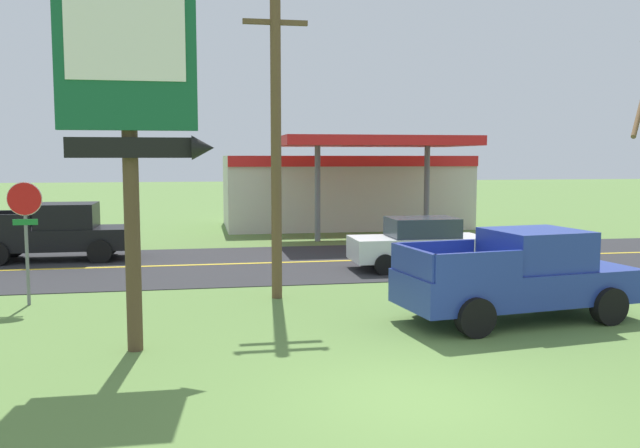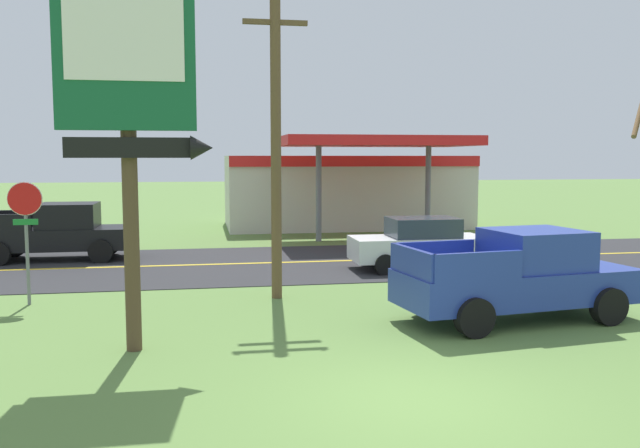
{
  "view_description": "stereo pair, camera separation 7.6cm",
  "coord_description": "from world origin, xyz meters",
  "px_view_note": "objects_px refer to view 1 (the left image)",
  "views": [
    {
      "loc": [
        -3.09,
        -9.04,
        3.53
      ],
      "look_at": [
        0.0,
        8.0,
        1.8
      ],
      "focal_mm": 37.62,
      "sensor_mm": 36.0,
      "label": 1
    },
    {
      "loc": [
        -3.02,
        -9.05,
        3.53
      ],
      "look_at": [
        0.0,
        8.0,
        1.8
      ],
      "focal_mm": 37.62,
      "sensor_mm": 36.0,
      "label": 2
    }
  ],
  "objects_px": {
    "utility_pole": "(276,125)",
    "pickup_blue_parked_on_lawn": "(520,276)",
    "car_white_near_lane": "(419,243)",
    "gas_station": "(345,189)",
    "motel_sign": "(131,99)",
    "pickup_black_on_road": "(56,232)",
    "stop_sign": "(25,221)"
  },
  "relations": [
    {
      "from": "motel_sign",
      "to": "stop_sign",
      "type": "distance_m",
      "value": 5.91
    },
    {
      "from": "pickup_blue_parked_on_lawn",
      "to": "car_white_near_lane",
      "type": "distance_m",
      "value": 6.7
    },
    {
      "from": "utility_pole",
      "to": "pickup_blue_parked_on_lawn",
      "type": "bearing_deg",
      "value": -33.03
    },
    {
      "from": "utility_pole",
      "to": "pickup_blue_parked_on_lawn",
      "type": "xyz_separation_m",
      "value": [
        4.93,
        -3.2,
        -3.35
      ]
    },
    {
      "from": "utility_pole",
      "to": "pickup_black_on_road",
      "type": "bearing_deg",
      "value": 131.9
    },
    {
      "from": "utility_pole",
      "to": "gas_station",
      "type": "xyz_separation_m",
      "value": [
        5.42,
        16.76,
        -2.37
      ]
    },
    {
      "from": "stop_sign",
      "to": "utility_pole",
      "type": "bearing_deg",
      "value": -2.21
    },
    {
      "from": "motel_sign",
      "to": "utility_pole",
      "type": "distance_m",
      "value": 5.23
    },
    {
      "from": "gas_station",
      "to": "motel_sign",
      "type": "bearing_deg",
      "value": -111.91
    },
    {
      "from": "motel_sign",
      "to": "pickup_blue_parked_on_lawn",
      "type": "relative_size",
      "value": 1.25
    },
    {
      "from": "gas_station",
      "to": "pickup_black_on_road",
      "type": "relative_size",
      "value": 2.31
    },
    {
      "from": "motel_sign",
      "to": "utility_pole",
      "type": "bearing_deg",
      "value": 54.49
    },
    {
      "from": "gas_station",
      "to": "car_white_near_lane",
      "type": "height_order",
      "value": "gas_station"
    },
    {
      "from": "gas_station",
      "to": "pickup_blue_parked_on_lawn",
      "type": "distance_m",
      "value": 19.99
    },
    {
      "from": "gas_station",
      "to": "car_white_near_lane",
      "type": "relative_size",
      "value": 2.86
    },
    {
      "from": "pickup_blue_parked_on_lawn",
      "to": "car_white_near_lane",
      "type": "height_order",
      "value": "pickup_blue_parked_on_lawn"
    },
    {
      "from": "gas_station",
      "to": "stop_sign",
      "type": "bearing_deg",
      "value": -124.52
    },
    {
      "from": "pickup_black_on_road",
      "to": "car_white_near_lane",
      "type": "relative_size",
      "value": 1.24
    },
    {
      "from": "stop_sign",
      "to": "car_white_near_lane",
      "type": "bearing_deg",
      "value": 16.78
    },
    {
      "from": "stop_sign",
      "to": "pickup_blue_parked_on_lawn",
      "type": "bearing_deg",
      "value": -17.51
    },
    {
      "from": "pickup_blue_parked_on_lawn",
      "to": "pickup_black_on_road",
      "type": "height_order",
      "value": "same"
    },
    {
      "from": "utility_pole",
      "to": "car_white_near_lane",
      "type": "distance_m",
      "value": 6.95
    },
    {
      "from": "motel_sign",
      "to": "gas_station",
      "type": "relative_size",
      "value": 0.57
    },
    {
      "from": "utility_pole",
      "to": "pickup_blue_parked_on_lawn",
      "type": "height_order",
      "value": "utility_pole"
    },
    {
      "from": "utility_pole",
      "to": "gas_station",
      "type": "relative_size",
      "value": 0.67
    },
    {
      "from": "motel_sign",
      "to": "stop_sign",
      "type": "relative_size",
      "value": 2.3
    },
    {
      "from": "motel_sign",
      "to": "stop_sign",
      "type": "bearing_deg",
      "value": 123.05
    },
    {
      "from": "car_white_near_lane",
      "to": "utility_pole",
      "type": "bearing_deg",
      "value": -144.44
    },
    {
      "from": "stop_sign",
      "to": "pickup_black_on_road",
      "type": "distance_m",
      "value": 7.39
    },
    {
      "from": "gas_station",
      "to": "pickup_blue_parked_on_lawn",
      "type": "bearing_deg",
      "value": -91.41
    },
    {
      "from": "stop_sign",
      "to": "gas_station",
      "type": "height_order",
      "value": "gas_station"
    },
    {
      "from": "motel_sign",
      "to": "stop_sign",
      "type": "xyz_separation_m",
      "value": [
        -2.92,
        4.48,
        -2.52
      ]
    }
  ]
}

